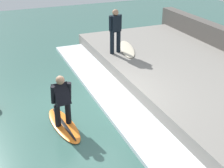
% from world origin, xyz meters
% --- Properties ---
extents(ground_plane, '(28.00, 28.00, 0.00)m').
position_xyz_m(ground_plane, '(0.00, 0.00, 0.00)').
color(ground_plane, '#386056').
extents(concrete_ledge, '(4.40, 11.32, 0.48)m').
position_xyz_m(concrete_ledge, '(3.55, 0.00, 0.24)').
color(concrete_ledge, gray).
rests_on(concrete_ledge, ground_plane).
extents(wave_foam_crest, '(1.12, 10.75, 0.11)m').
position_xyz_m(wave_foam_crest, '(0.79, 0.00, 0.05)').
color(wave_foam_crest, silver).
rests_on(wave_foam_crest, ground_plane).
extents(surfboard_riding, '(0.71, 1.89, 0.07)m').
position_xyz_m(surfboard_riding, '(-0.95, -0.49, 0.03)').
color(surfboard_riding, orange).
rests_on(surfboard_riding, ground_plane).
extents(surfer_riding, '(0.53, 0.46, 1.36)m').
position_xyz_m(surfer_riding, '(-0.95, -0.49, 0.81)').
color(surfer_riding, black).
rests_on(surfer_riding, surfboard_riding).
extents(surfer_waiting_near, '(0.53, 0.31, 1.62)m').
position_xyz_m(surfer_waiting_near, '(1.91, 2.85, 1.39)').
color(surfer_waiting_near, black).
rests_on(surfer_waiting_near, concrete_ledge).
extents(surfboard_waiting_near, '(1.03, 2.03, 0.06)m').
position_xyz_m(surfboard_waiting_near, '(2.47, 3.01, 0.51)').
color(surfboard_waiting_near, beige).
rests_on(surfboard_waiting_near, concrete_ledge).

